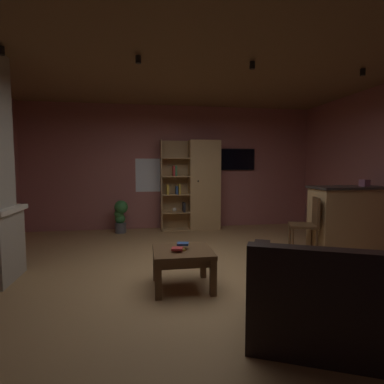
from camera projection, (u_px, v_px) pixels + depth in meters
name	position (u px, v px, depth m)	size (l,w,h in m)	color
floor	(197.00, 275.00, 4.00)	(6.53, 6.20, 0.02)	#A37A4C
wall_back	(173.00, 167.00, 6.96)	(6.65, 0.06, 2.77)	#9E5B56
ceiling	(197.00, 55.00, 3.77)	(6.53, 6.20, 0.02)	brown
window_pane_back	(149.00, 175.00, 6.86)	(0.62, 0.01, 0.75)	white
bookshelf_cabinet	(200.00, 186.00, 6.82)	(1.31, 0.41, 1.99)	tan
kitchen_bar_counter	(356.00, 218.00, 5.06)	(1.51, 0.60, 1.09)	tan
tissue_box	(365.00, 183.00, 4.96)	(0.12, 0.12, 0.11)	#995972
leather_couch	(349.00, 306.00, 2.43)	(1.80, 1.50, 0.84)	black
coffee_table	(183.00, 257.00, 3.53)	(0.68, 0.64, 0.45)	brown
table_book_0	(179.00, 250.00, 3.49)	(0.14, 0.09, 0.02)	gold
table_book_1	(177.00, 249.00, 3.44)	(0.12, 0.11, 0.03)	#B22D2D
table_book_2	(183.00, 244.00, 3.56)	(0.13, 0.11, 0.03)	#2D4C8C
dining_chair	(308.00, 221.00, 4.89)	(0.54, 0.54, 0.92)	brown
potted_floor_plant	(120.00, 215.00, 6.46)	(0.29, 0.30, 0.69)	#4C4C51
wall_mounted_tv	(236.00, 159.00, 7.12)	(0.89, 0.06, 0.50)	black
track_light_spot_0	(1.00, 51.00, 3.40)	(0.07, 0.07, 0.09)	black
track_light_spot_1	(138.00, 60.00, 3.68)	(0.07, 0.07, 0.09)	black
track_light_spot_2	(252.00, 65.00, 3.89)	(0.07, 0.07, 0.09)	black
track_light_spot_3	(363.00, 72.00, 4.18)	(0.07, 0.07, 0.09)	black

